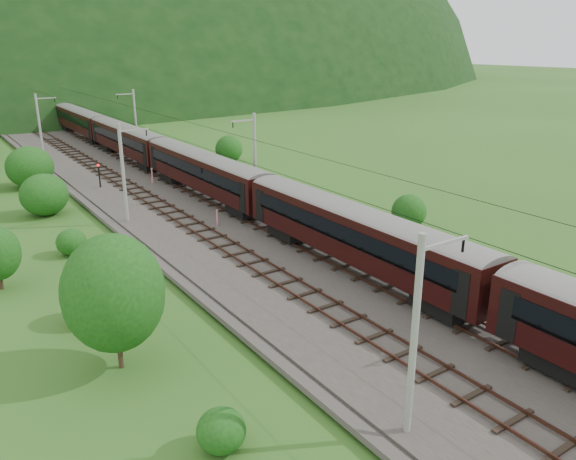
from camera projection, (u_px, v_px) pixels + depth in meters
ground at (506, 384)px, 24.90m from camera, size 600.00×600.00×0.00m
railbed at (358, 300)px, 32.70m from camera, size 14.00×220.00×0.30m
track_left at (326, 307)px, 31.36m from camera, size 2.40×220.00×0.27m
track_right at (389, 287)px, 33.90m from camera, size 2.40×220.00×0.27m
catenary_left at (124, 171)px, 45.34m from camera, size 2.54×192.28×8.00m
catenary_right at (254, 155)px, 51.83m from camera, size 2.54×192.28×8.00m
overhead_wires at (363, 184)px, 30.48m from camera, size 4.83×198.00×0.03m
train at (206, 166)px, 52.12m from camera, size 2.87×157.69×4.98m
hazard_post_near at (217, 218)px, 45.18m from camera, size 0.14×0.14×1.33m
hazard_post_far at (152, 176)px, 58.73m from camera, size 0.17×0.17×1.59m
signal at (99, 174)px, 56.85m from camera, size 0.27×0.27×2.41m
vegetation_left at (58, 260)px, 32.46m from camera, size 12.31×143.29×6.54m
vegetation_right at (407, 215)px, 44.44m from camera, size 6.17×90.99×3.05m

